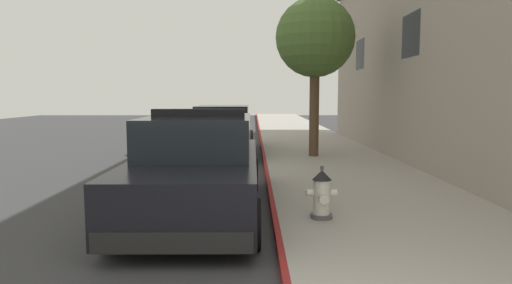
# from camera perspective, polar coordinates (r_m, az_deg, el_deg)

# --- Properties ---
(ground_plane) EXTENTS (32.83, 60.00, 0.20)m
(ground_plane) POSITION_cam_1_polar(r_m,az_deg,el_deg) (13.13, -17.40, -3.03)
(ground_plane) COLOR #353538
(sidewalk_pavement) EXTENTS (3.59, 60.00, 0.13)m
(sidewalk_pavement) POSITION_cam_1_polar(r_m,az_deg,el_deg) (12.72, 9.41, -2.37)
(sidewalk_pavement) COLOR #9E9991
(sidewalk_pavement) RESTS_ON ground
(curb_painted_edge) EXTENTS (0.08, 60.00, 0.13)m
(curb_painted_edge) POSITION_cam_1_polar(r_m,az_deg,el_deg) (12.54, 1.11, -2.41)
(curb_painted_edge) COLOR maroon
(curb_painted_edge) RESTS_ON ground
(police_cruiser) EXTENTS (1.94, 4.84, 1.68)m
(police_cruiser) POSITION_cam_1_polar(r_m,az_deg,el_deg) (7.24, -7.33, -3.23)
(police_cruiser) COLOR black
(police_cruiser) RESTS_ON ground
(parked_car_silver_ahead) EXTENTS (1.94, 4.84, 1.56)m
(parked_car_silver_ahead) POSITION_cam_1_polar(r_m,az_deg,el_deg) (14.53, -4.25, 1.41)
(parked_car_silver_ahead) COLOR black
(parked_car_silver_ahead) RESTS_ON ground
(fire_hydrant) EXTENTS (0.44, 0.40, 0.76)m
(fire_hydrant) POSITION_cam_1_polar(r_m,az_deg,el_deg) (6.53, 8.39, -6.62)
(fire_hydrant) COLOR #4C4C51
(fire_hydrant) RESTS_ON sidewalk_pavement
(street_tree) EXTENTS (2.27, 2.27, 4.54)m
(street_tree) POSITION_cam_1_polar(r_m,az_deg,el_deg) (13.18, 7.56, 12.95)
(street_tree) COLOR brown
(street_tree) RESTS_ON sidewalk_pavement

